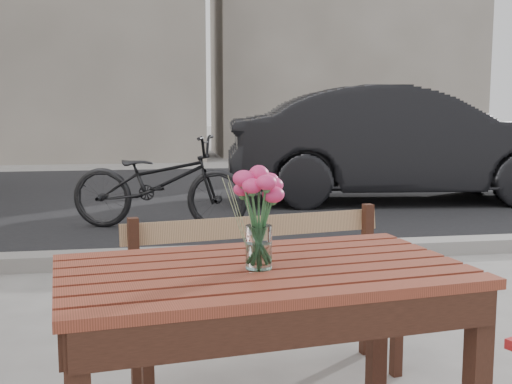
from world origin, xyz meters
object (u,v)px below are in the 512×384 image
Objects in this scene: main_vase at (259,205)px; bicycle at (159,182)px; main_table at (263,305)px; parked_car at (401,144)px.

main_vase reaches higher than bicycle.
bicycle is (-0.22, 4.74, -0.16)m from main_table.
parked_car is (3.05, 6.28, -0.20)m from main_vase.
main_vase is 0.17× the size of bicycle.
main_table is 4.75m from bicycle.
bicycle is at bearing 85.15° from main_table.
main_table is at bearing 59.84° from main_vase.
main_vase is at bearing -127.70° from main_table.
main_vase is 6.98m from parked_car.
parked_car is at bearing -47.94° from bicycle.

